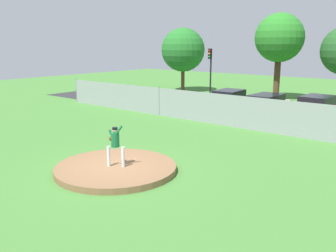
% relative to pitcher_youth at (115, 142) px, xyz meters
% --- Properties ---
extents(ground_plane, '(80.00, 80.00, 0.00)m').
position_rel_pitcher_youth_xyz_m(ground_plane, '(-0.09, 6.08, -1.23)').
color(ground_plane, '#427A33').
extents(asphalt_strip, '(44.00, 7.00, 0.01)m').
position_rel_pitcher_youth_xyz_m(asphalt_strip, '(-0.09, 14.58, -1.23)').
color(asphalt_strip, '#2B2B2D').
rests_on(asphalt_strip, ground_plane).
extents(pitchers_mound, '(4.83, 4.83, 0.25)m').
position_rel_pitcher_youth_xyz_m(pitchers_mound, '(-0.09, 0.08, -1.11)').
color(pitchers_mound, brown).
rests_on(pitchers_mound, ground_plane).
extents(pitcher_youth, '(0.77, 0.42, 1.71)m').
position_rel_pitcher_youth_xyz_m(pitcher_youth, '(0.00, 0.00, 0.00)').
color(pitcher_youth, silver).
rests_on(pitcher_youth, pitchers_mound).
extents(baseball, '(0.07, 0.07, 0.07)m').
position_rel_pitcher_youth_xyz_m(baseball, '(0.03, 1.00, -0.95)').
color(baseball, white).
rests_on(baseball, pitchers_mound).
extents(chainlink_fence, '(31.43, 0.07, 2.06)m').
position_rel_pitcher_youth_xyz_m(chainlink_fence, '(-0.09, 10.08, -0.25)').
color(chainlink_fence, gray).
rests_on(chainlink_fence, ground_plane).
extents(parked_car_champagne, '(1.92, 4.78, 1.61)m').
position_rel_pitcher_youth_xyz_m(parked_car_champagne, '(-0.19, 14.08, -0.45)').
color(parked_car_champagne, tan).
rests_on(parked_car_champagne, ground_plane).
extents(parked_car_red, '(2.20, 4.29, 1.68)m').
position_rel_pitcher_youth_xyz_m(parked_car_red, '(2.93, 15.03, -0.43)').
color(parked_car_red, '#A81919').
rests_on(parked_car_red, ground_plane).
extents(parked_car_charcoal, '(2.07, 4.36, 1.61)m').
position_rel_pitcher_youth_xyz_m(parked_car_charcoal, '(-3.37, 14.58, -0.46)').
color(parked_car_charcoal, '#232328').
rests_on(parked_car_charcoal, ground_plane).
extents(traffic_cone_orange, '(0.40, 0.40, 0.55)m').
position_rel_pitcher_youth_xyz_m(traffic_cone_orange, '(-5.24, 13.93, -0.97)').
color(traffic_cone_orange, orange).
rests_on(traffic_cone_orange, asphalt_strip).
extents(traffic_light_near, '(0.28, 0.46, 4.54)m').
position_rel_pitcher_youth_xyz_m(traffic_light_near, '(-7.91, 18.98, 1.89)').
color(traffic_light_near, black).
rests_on(traffic_light_near, ground_plane).
extents(tree_tall_centre, '(4.52, 4.52, 6.59)m').
position_rel_pitcher_youth_xyz_m(tree_tall_centre, '(-13.19, 21.89, 3.09)').
color(tree_tall_centre, '#4C331E').
rests_on(tree_tall_centre, ground_plane).
extents(tree_slender_far, '(4.28, 4.28, 7.62)m').
position_rel_pitcher_youth_xyz_m(tree_slender_far, '(-3.05, 22.46, 4.20)').
color(tree_slender_far, '#4C331E').
rests_on(tree_slender_far, ground_plane).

